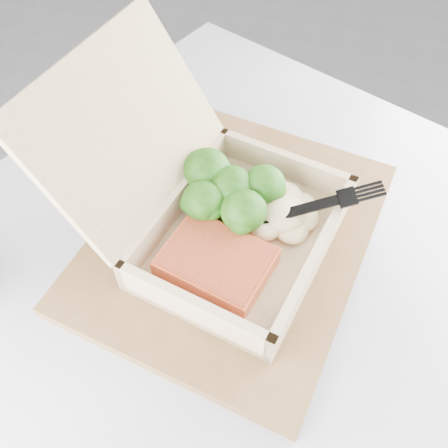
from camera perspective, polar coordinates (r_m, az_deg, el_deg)
floor at (r=1.40m, az=-2.10°, el=-6.81°), size 4.00×4.00×0.00m
cafe_table at (r=0.73m, az=2.47°, el=-13.88°), size 0.97×0.97×0.72m
serving_tray at (r=0.60m, az=1.16°, el=-1.23°), size 0.47×0.45×0.02m
takeout_container at (r=0.55m, az=-2.16°, el=2.71°), size 0.35×0.36×0.20m
salmon_fillet at (r=0.54m, az=-0.85°, el=-4.39°), size 0.13×0.14×0.02m
broccoli_pile at (r=0.58m, az=0.85°, el=3.64°), size 0.13×0.13×0.05m
mashed_potatoes at (r=0.58m, az=6.69°, el=1.22°), size 0.09×0.08×0.03m
plastic_fork at (r=0.56m, az=4.64°, el=0.98°), size 0.16×0.10×0.04m
receipt at (r=0.70m, az=-10.02°, el=7.02°), size 0.10×0.14×0.00m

